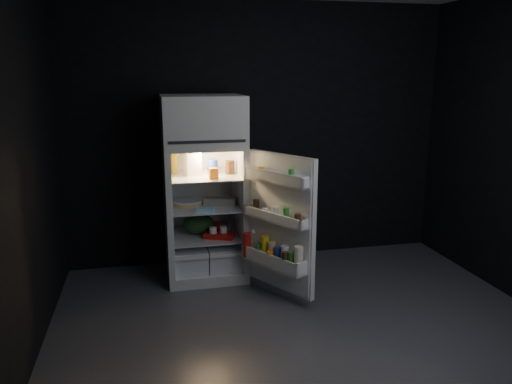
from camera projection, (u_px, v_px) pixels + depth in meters
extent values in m
cube|color=#4C4C51|center=(307.00, 330.00, 3.94)|extent=(4.00, 3.40, 0.00)
cube|color=black|center=(259.00, 135.00, 5.24)|extent=(4.00, 0.00, 2.70)
cube|color=black|center=(447.00, 232.00, 2.01)|extent=(4.00, 0.00, 2.70)
cube|color=black|center=(15.00, 173.00, 3.20)|extent=(0.00, 3.40, 2.70)
cube|color=white|center=(206.00, 269.00, 5.02)|extent=(0.76, 0.70, 0.10)
cube|color=white|center=(168.00, 209.00, 4.80)|extent=(0.05, 0.70, 1.20)
cube|color=white|center=(240.00, 205.00, 4.95)|extent=(0.05, 0.70, 1.20)
cube|color=white|center=(201.00, 199.00, 5.18)|extent=(0.66, 0.05, 1.20)
cube|color=white|center=(203.00, 143.00, 4.73)|extent=(0.76, 0.70, 0.06)
cube|color=white|center=(202.00, 118.00, 4.67)|extent=(0.76, 0.70, 0.42)
cube|color=black|center=(207.00, 142.00, 4.38)|extent=(0.68, 0.01, 0.02)
cube|color=white|center=(171.00, 210.00, 4.78)|extent=(0.01, 0.65, 1.20)
cube|color=white|center=(238.00, 206.00, 4.92)|extent=(0.01, 0.65, 1.20)
cube|color=white|center=(203.00, 147.00, 4.71)|extent=(0.66, 0.65, 0.01)
cube|color=white|center=(206.00, 265.00, 4.99)|extent=(0.66, 0.65, 0.01)
cube|color=white|center=(204.00, 176.00, 4.78)|extent=(0.65, 0.63, 0.01)
cube|color=white|center=(205.00, 206.00, 4.85)|extent=(0.65, 0.63, 0.01)
cube|color=white|center=(205.00, 235.00, 4.92)|extent=(0.65, 0.63, 0.01)
cube|color=white|center=(189.00, 255.00, 4.95)|extent=(0.32, 0.59, 0.22)
cube|color=white|center=(222.00, 252.00, 5.02)|extent=(0.32, 0.59, 0.22)
cube|color=white|center=(192.00, 258.00, 4.62)|extent=(0.32, 0.02, 0.03)
cube|color=white|center=(227.00, 255.00, 4.69)|extent=(0.32, 0.02, 0.03)
cube|color=#FFE5B2|center=(204.00, 150.00, 4.67)|extent=(0.14, 0.14, 0.02)
cube|color=white|center=(281.00, 223.00, 4.37)|extent=(0.43, 0.68, 1.22)
cube|color=white|center=(279.00, 223.00, 4.35)|extent=(0.37, 0.62, 1.18)
cube|color=white|center=(276.00, 183.00, 4.24)|extent=(0.42, 0.63, 0.02)
cube|color=white|center=(273.00, 179.00, 4.21)|extent=(0.36, 0.60, 0.10)
cube|color=white|center=(305.00, 184.00, 3.99)|extent=(0.09, 0.06, 0.10)
cube|color=white|center=(250.00, 173.00, 4.46)|extent=(0.09, 0.06, 0.10)
cube|color=white|center=(275.00, 221.00, 4.31)|extent=(0.43, 0.64, 0.02)
cube|color=white|center=(272.00, 218.00, 4.28)|extent=(0.36, 0.60, 0.09)
cube|color=white|center=(304.00, 225.00, 4.07)|extent=(0.10, 0.07, 0.09)
cube|color=white|center=(249.00, 209.00, 4.54)|extent=(0.10, 0.07, 0.09)
cube|color=white|center=(273.00, 265.00, 4.39)|extent=(0.46, 0.66, 0.02)
cube|color=white|center=(268.00, 261.00, 4.34)|extent=(0.36, 0.60, 0.13)
cube|color=white|center=(301.00, 270.00, 4.14)|extent=(0.13, 0.09, 0.13)
cube|color=white|center=(248.00, 250.00, 4.61)|extent=(0.13, 0.09, 0.13)
cube|color=white|center=(276.00, 172.00, 4.22)|extent=(0.41, 0.61, 0.02)
cylinder|color=#338C33|center=(292.00, 177.00, 4.09)|extent=(0.08, 0.08, 0.13)
cylinder|color=#1B3995|center=(279.00, 177.00, 4.20)|extent=(0.08, 0.08, 0.08)
cylinder|color=yellow|center=(261.00, 172.00, 4.35)|extent=(0.08, 0.08, 0.11)
cylinder|color=#301E0D|center=(297.00, 220.00, 4.11)|extent=(0.08, 0.08, 0.10)
cylinder|color=#338C33|center=(286.00, 215.00, 4.20)|extent=(0.07, 0.07, 0.13)
cylinder|color=silver|center=(275.00, 213.00, 4.30)|extent=(0.08, 0.08, 0.11)
cylinder|color=#99D2ED|center=(265.00, 212.00, 4.39)|extent=(0.08, 0.08, 0.08)
cylinder|color=#301E0D|center=(256.00, 207.00, 4.47)|extent=(0.08, 0.08, 0.13)
cylinder|color=beige|center=(299.00, 260.00, 4.15)|extent=(0.10, 0.10, 0.24)
cylinder|color=#338C33|center=(292.00, 262.00, 4.21)|extent=(0.08, 0.08, 0.17)
cylinder|color=silver|center=(285.00, 257.00, 4.27)|extent=(0.09, 0.09, 0.20)
cylinder|color=#1B3995|center=(278.00, 257.00, 4.33)|extent=(0.09, 0.09, 0.17)
cylinder|color=tan|center=(272.00, 253.00, 4.38)|extent=(0.09, 0.09, 0.20)
cylinder|color=yellow|center=(265.00, 249.00, 4.43)|extent=(0.09, 0.09, 0.23)
cylinder|color=#338C33|center=(259.00, 251.00, 4.50)|extent=(0.09, 0.09, 0.15)
cylinder|color=#301E0D|center=(285.00, 262.00, 4.22)|extent=(0.08, 0.08, 0.17)
cylinder|color=orange|center=(270.00, 258.00, 4.35)|extent=(0.08, 0.08, 0.13)
cylinder|color=silver|center=(259.00, 255.00, 4.45)|extent=(0.08, 0.08, 0.11)
cylinder|color=red|center=(247.00, 245.00, 4.55)|extent=(0.10, 0.10, 0.22)
cylinder|color=white|center=(253.00, 231.00, 4.52)|extent=(0.05, 0.05, 0.02)
cube|color=white|center=(192.00, 163.00, 4.76)|extent=(0.17, 0.17, 0.24)
cylinder|color=#1B3995|center=(213.00, 167.00, 4.83)|extent=(0.13, 0.13, 0.14)
cylinder|color=#301E0D|center=(230.00, 167.00, 4.82)|extent=(0.11, 0.11, 0.13)
cylinder|color=gold|center=(174.00, 162.00, 4.83)|extent=(0.09, 0.09, 0.22)
cube|color=orange|center=(213.00, 173.00, 4.60)|extent=(0.09, 0.07, 0.10)
cube|color=gray|center=(220.00, 201.00, 4.86)|extent=(0.33, 0.22, 0.07)
cylinder|color=tan|center=(187.00, 203.00, 4.87)|extent=(0.38, 0.38, 0.04)
cube|color=#99D2ED|center=(205.00, 210.00, 4.60)|extent=(0.18, 0.12, 0.04)
cube|color=beige|center=(224.00, 199.00, 4.99)|extent=(0.14, 0.12, 0.05)
ellipsoid|color=#193815|center=(199.00, 224.00, 4.94)|extent=(0.37, 0.34, 0.20)
cube|color=red|center=(219.00, 235.00, 4.82)|extent=(0.32, 0.25, 0.05)
cylinder|color=red|center=(217.00, 226.00, 5.05)|extent=(0.08, 0.08, 0.09)
cylinder|color=silver|center=(229.00, 225.00, 5.08)|extent=(0.08, 0.08, 0.09)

